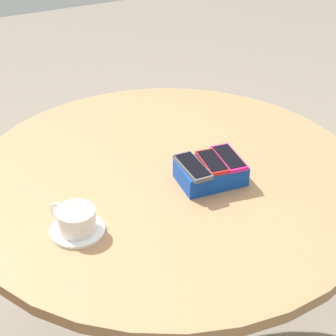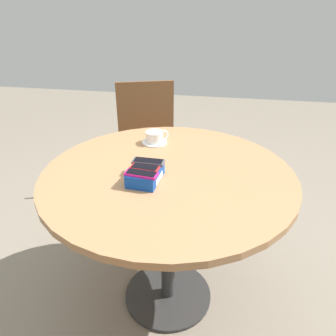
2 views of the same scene
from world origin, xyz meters
name	(u,v)px [view 2 (image 2 of 2)]	position (x,y,z in m)	size (l,w,h in m)	color
ground_plane	(168,295)	(0.00, 0.00, 0.00)	(8.00, 8.00, 0.00)	gray
round_table	(168,194)	(0.00, 0.00, 0.65)	(1.11, 1.11, 0.77)	#2D2D2D
phone_box	(145,175)	(-0.09, 0.08, 0.80)	(0.18, 0.13, 0.05)	#0F42AD
phone_magenta	(141,174)	(-0.14, 0.08, 0.83)	(0.07, 0.14, 0.01)	#D11975
phone_red	(145,168)	(-0.09, 0.08, 0.83)	(0.07, 0.12, 0.01)	red
phone_gray	(148,162)	(-0.03, 0.08, 0.83)	(0.06, 0.14, 0.01)	#515156
saucer	(155,142)	(0.30, 0.13, 0.77)	(0.13, 0.13, 0.01)	white
coffee_cup	(155,136)	(0.30, 0.12, 0.81)	(0.09, 0.12, 0.06)	white
chair_near_window	(148,143)	(0.96, 0.33, 0.47)	(0.57, 0.57, 0.90)	brown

